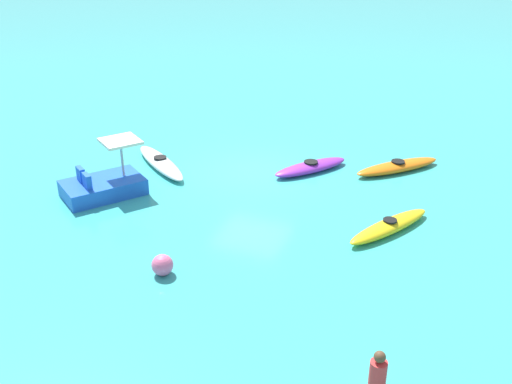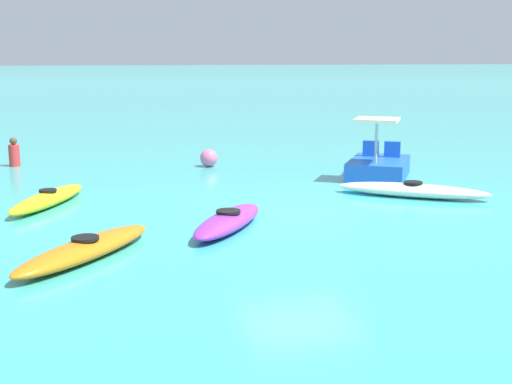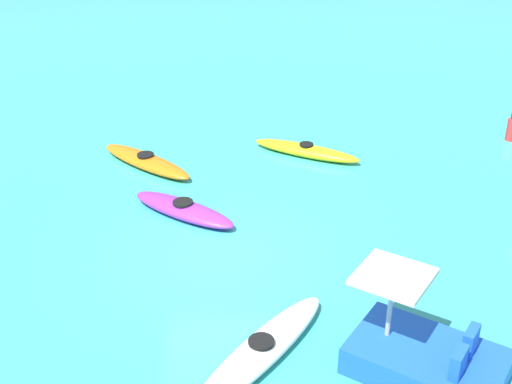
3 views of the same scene
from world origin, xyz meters
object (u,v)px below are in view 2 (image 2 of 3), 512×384
object	(u,v)px
kayak_white	(413,190)
kayak_purple	(228,221)
pedal_boat_blue	(378,165)
person_near_shore	(14,154)
kayak_yellow	(48,199)
buoy_pink	(209,158)
kayak_orange	(86,249)

from	to	relation	value
kayak_white	kayak_purple	bearing A→B (deg)	107.73
kayak_purple	pedal_boat_blue	distance (m)	6.85
pedal_boat_blue	person_near_shore	world-z (taller)	pedal_boat_blue
kayak_yellow	buoy_pink	world-z (taller)	buoy_pink
kayak_orange	kayak_yellow	world-z (taller)	same
kayak_white	buoy_pink	bearing A→B (deg)	31.03
kayak_purple	person_near_shore	world-z (taller)	person_near_shore
kayak_purple	pedal_boat_blue	size ratio (longest dim) A/B	0.97
kayak_orange	person_near_shore	xyz separation A→B (m)	(10.43, 1.44, 0.22)
kayak_orange	pedal_boat_blue	xyz separation A→B (m)	(5.34, -8.14, 0.17)
pedal_boat_blue	person_near_shore	bearing A→B (deg)	62.02
buoy_pink	person_near_shore	xyz separation A→B (m)	(1.86, 5.59, 0.12)
kayak_white	pedal_boat_blue	size ratio (longest dim) A/B	1.14
buoy_pink	kayak_yellow	bearing A→B (deg)	132.06
kayak_white	kayak_yellow	bearing A→B (deg)	78.88
kayak_orange	kayak_yellow	bearing A→B (deg)	7.00
kayak_orange	kayak_purple	distance (m)	2.96
kayak_purple	buoy_pink	world-z (taller)	buoy_pink
kayak_white	person_near_shore	bearing A→B (deg)	49.78
buoy_pink	person_near_shore	bearing A→B (deg)	71.59
kayak_purple	kayak_yellow	bearing A→B (deg)	45.62
kayak_yellow	person_near_shore	world-z (taller)	person_near_shore
kayak_white	kayak_purple	distance (m)	5.18
kayak_yellow	pedal_boat_blue	world-z (taller)	pedal_boat_blue
kayak_orange	pedal_boat_blue	bearing A→B (deg)	-56.72
pedal_boat_blue	kayak_yellow	bearing A→B (deg)	96.57
kayak_purple	pedal_boat_blue	xyz separation A→B (m)	(4.19, -5.41, 0.17)
kayak_purple	kayak_yellow	xyz separation A→B (m)	(3.19, 3.26, -0.00)
kayak_orange	buoy_pink	distance (m)	9.52
kayak_white	person_near_shore	xyz separation A→B (m)	(7.70, 9.10, 0.22)
kayak_yellow	buoy_pink	distance (m)	6.31
kayak_purple	kayak_yellow	world-z (taller)	same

